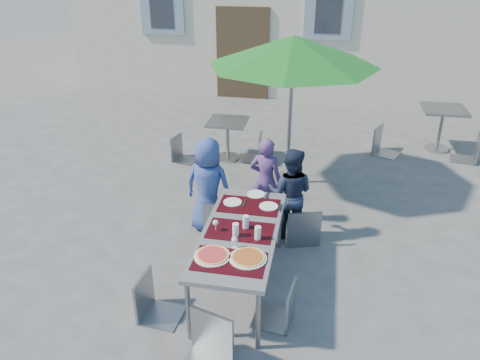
% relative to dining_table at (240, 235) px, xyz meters
% --- Properties ---
extents(ground, '(90.00, 90.00, 0.00)m').
position_rel_dining_table_xyz_m(ground, '(0.66, -0.18, -0.70)').
color(ground, '#4A4A4D').
rests_on(ground, ground).
extents(dining_table, '(0.80, 1.85, 0.76)m').
position_rel_dining_table_xyz_m(dining_table, '(0.00, 0.00, 0.00)').
color(dining_table, '#47484D').
rests_on(dining_table, ground).
extents(pizza_near_left, '(0.36, 0.36, 0.03)m').
position_rel_dining_table_xyz_m(pizza_near_left, '(-0.18, -0.51, 0.07)').
color(pizza_near_left, white).
rests_on(pizza_near_left, dining_table).
extents(pizza_near_right, '(0.37, 0.37, 0.03)m').
position_rel_dining_table_xyz_m(pizza_near_right, '(0.17, -0.48, 0.07)').
color(pizza_near_right, white).
rests_on(pizza_near_right, dining_table).
extents(glassware, '(0.53, 0.45, 0.15)m').
position_rel_dining_table_xyz_m(glassware, '(0.04, -0.08, 0.13)').
color(glassware, silver).
rests_on(glassware, dining_table).
extents(place_settings, '(0.69, 0.49, 0.01)m').
position_rel_dining_table_xyz_m(place_settings, '(0.03, 0.66, 0.06)').
color(place_settings, white).
rests_on(place_settings, dining_table).
extents(child_0, '(0.70, 0.51, 1.32)m').
position_rel_dining_table_xyz_m(child_0, '(-0.64, 1.12, -0.04)').
color(child_0, '#324889').
rests_on(child_0, ground).
extents(child_1, '(0.49, 0.36, 1.24)m').
position_rel_dining_table_xyz_m(child_1, '(0.07, 1.49, -0.08)').
color(child_1, '#5B3A77').
rests_on(child_1, ground).
extents(child_2, '(0.63, 0.39, 1.24)m').
position_rel_dining_table_xyz_m(child_2, '(0.43, 1.19, -0.07)').
color(child_2, '#1B253C').
rests_on(child_2, ground).
extents(chair_0, '(0.49, 0.50, 1.01)m').
position_rel_dining_table_xyz_m(chair_0, '(-0.45, 1.00, -0.10)').
color(chair_0, gray).
rests_on(chair_0, ground).
extents(chair_1, '(0.54, 0.54, 0.93)m').
position_rel_dining_table_xyz_m(chair_1, '(0.14, 1.06, -0.15)').
color(chair_1, gray).
rests_on(chair_1, ground).
extents(chair_2, '(0.53, 0.54, 0.97)m').
position_rel_dining_table_xyz_m(chair_2, '(0.62, 1.02, -0.13)').
color(chair_2, slate).
rests_on(chair_2, ground).
extents(chair_3, '(0.44, 0.43, 0.91)m').
position_rel_dining_table_xyz_m(chair_3, '(-0.81, -0.62, -0.16)').
color(chair_3, gray).
rests_on(chair_3, ground).
extents(chair_4, '(0.44, 0.43, 0.88)m').
position_rel_dining_table_xyz_m(chair_4, '(0.52, -0.46, -0.19)').
color(chair_4, gray).
rests_on(chair_4, ground).
extents(chair_5, '(0.56, 0.56, 1.01)m').
position_rel_dining_table_xyz_m(chair_5, '(-0.09, -1.15, -0.10)').
color(chair_5, gray).
rests_on(chair_5, ground).
extents(patio_umbrella, '(2.53, 2.53, 2.35)m').
position_rel_dining_table_xyz_m(patio_umbrella, '(0.26, 2.71, 1.42)').
color(patio_umbrella, '#A2A3A9').
rests_on(patio_umbrella, ground).
extents(cafe_table_0, '(0.68, 0.68, 0.73)m').
position_rel_dining_table_xyz_m(cafe_table_0, '(-0.89, 3.48, -0.21)').
color(cafe_table_0, '#A2A3A9').
rests_on(cafe_table_0, ground).
extents(bg_chair_l_0, '(0.45, 0.45, 0.85)m').
position_rel_dining_table_xyz_m(bg_chair_l_0, '(-1.71, 3.27, -0.20)').
color(bg_chair_l_0, gray).
rests_on(bg_chair_l_0, ground).
extents(bg_chair_r_0, '(0.44, 0.43, 0.92)m').
position_rel_dining_table_xyz_m(bg_chair_r_0, '(-0.41, 3.55, -0.16)').
color(bg_chair_r_0, gray).
rests_on(bg_chair_r_0, ground).
extents(cafe_table_1, '(0.77, 0.77, 0.82)m').
position_rel_dining_table_xyz_m(cafe_table_1, '(2.93, 4.64, -0.11)').
color(cafe_table_1, '#A2A3A9').
rests_on(cafe_table_1, ground).
extents(bg_chair_l_1, '(0.57, 0.57, 0.97)m').
position_rel_dining_table_xyz_m(bg_chair_l_1, '(1.88, 4.27, -0.13)').
color(bg_chair_l_1, gray).
rests_on(bg_chair_l_1, ground).
extents(bg_chair_r_1, '(0.49, 0.49, 0.95)m').
position_rel_dining_table_xyz_m(bg_chair_r_1, '(3.40, 4.20, -0.14)').
color(bg_chair_r_1, slate).
rests_on(bg_chair_r_1, ground).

